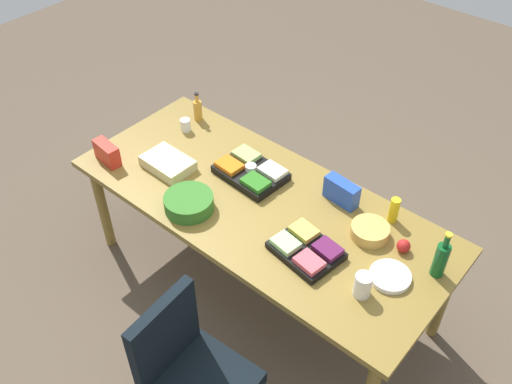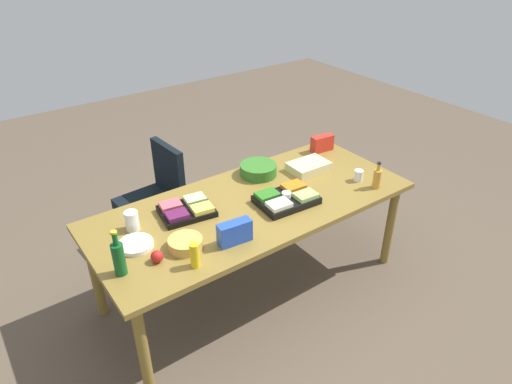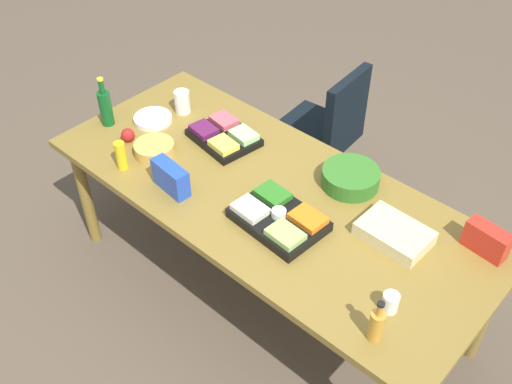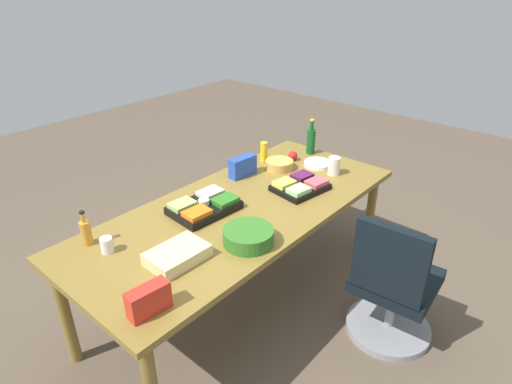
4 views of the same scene
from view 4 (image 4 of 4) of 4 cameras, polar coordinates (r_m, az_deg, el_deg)
ground_plane at (r=3.34m, az=-1.79°, el=-13.83°), size 10.00×10.00×0.00m
conference_table at (r=2.91m, az=-1.99°, el=-3.21°), size 2.37×1.02×0.79m
office_chair at (r=2.96m, az=17.39°, el=-12.51°), size 0.56×0.56×0.93m
wine_bottle at (r=3.69m, az=7.22°, el=6.71°), size 0.08×0.08×0.30m
chip_bowl at (r=3.41m, az=3.07°, el=3.62°), size 0.27×0.27×0.07m
dressing_bottle at (r=2.65m, az=-21.41°, el=-4.87°), size 0.06×0.06×0.22m
mustard_bottle at (r=3.53m, az=1.04°, el=5.31°), size 0.06×0.06×0.16m
apple_red at (r=3.57m, az=4.85°, el=4.75°), size 0.08×0.08×0.08m
fruit_platter at (r=3.09m, az=5.82°, el=0.81°), size 0.40×0.33×0.07m
paper_cup at (r=2.56m, az=-18.97°, el=-6.59°), size 0.07×0.07×0.09m
chip_bag_blue at (r=3.27m, az=-1.75°, el=3.36°), size 0.23×0.10×0.15m
veggie_tray at (r=2.83m, az=-6.82°, el=-1.86°), size 0.44×0.33×0.09m
mayo_jar at (r=3.35m, az=10.20°, el=3.38°), size 0.11×0.11×0.14m
chip_bag_red at (r=2.09m, az=-13.91°, el=-13.59°), size 0.21×0.10×0.14m
sheet_cake at (r=2.40m, az=-10.27°, el=-8.12°), size 0.33×0.23×0.07m
paper_plate_stack at (r=3.50m, az=8.10°, el=3.70°), size 0.24×0.24×0.03m
salad_bowl at (r=2.50m, az=-1.01°, el=-5.83°), size 0.31×0.31×0.09m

